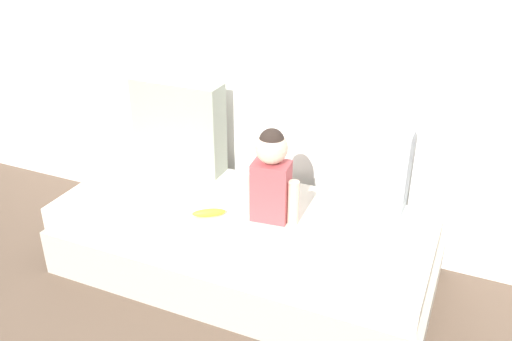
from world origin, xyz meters
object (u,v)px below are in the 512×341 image
couch (242,244)px  banana (209,213)px  throw_pillow_left (179,125)px  throw_pillow_right (365,167)px  toddler (272,174)px

couch → banana: (-0.13, -0.11, 0.23)m
throw_pillow_left → throw_pillow_right: size_ratio=1.22×
toddler → banana: bearing=-158.0°
throw_pillow_left → throw_pillow_right: bearing=0.0°
couch → toddler: (0.16, 0.00, 0.46)m
throw_pillow_right → throw_pillow_left: bearing=180.0°
couch → banana: bearing=-138.8°
banana → throw_pillow_right: bearing=32.6°
throw_pillow_left → banana: throw_pillow_left is taller
throw_pillow_left → toddler: size_ratio=1.11×
couch → banana: banana is taller
throw_pillow_left → banana: bearing=-46.0°
banana → toddler: bearing=22.0°
throw_pillow_left → banana: size_ratio=3.16×
couch → throw_pillow_right: bearing=30.2°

